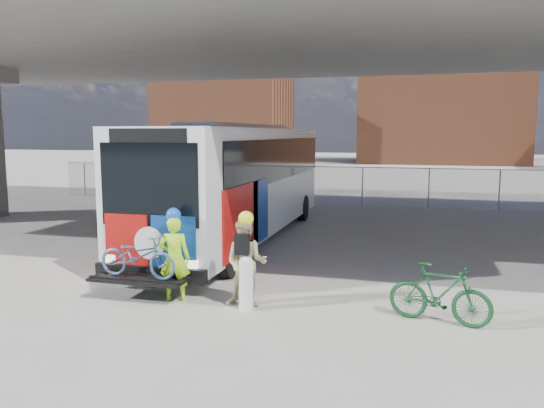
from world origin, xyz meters
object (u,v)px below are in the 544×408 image
at_px(bike_parked, 440,294).
at_px(bollard, 246,281).
at_px(cyclist_hivis, 174,256).
at_px(cyclist_tan, 246,262).
at_px(bus, 241,174).

bearing_deg(bike_parked, bollard, 106.79).
distance_m(cyclist_hivis, bike_parked, 5.20).
bearing_deg(cyclist_hivis, cyclist_tan, 168.27).
xyz_separation_m(bus, bike_parked, (5.88, -6.32, -1.56)).
relative_size(cyclist_hivis, cyclist_tan, 1.00).
height_order(bollard, cyclist_tan, cyclist_tan).
relative_size(bus, cyclist_hivis, 6.73).
bearing_deg(bus, bollard, -70.66).
bearing_deg(bollard, bike_parked, 3.34).
relative_size(bus, cyclist_tan, 6.76).
bearing_deg(cyclist_hivis, bus, -95.35).
bearing_deg(bus, cyclist_hivis, -83.75).
xyz_separation_m(bus, cyclist_hivis, (0.69, -6.32, -1.19)).
bearing_deg(bus, bike_parked, -47.08).
xyz_separation_m(bus, cyclist_tan, (2.23, -6.33, -1.21)).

